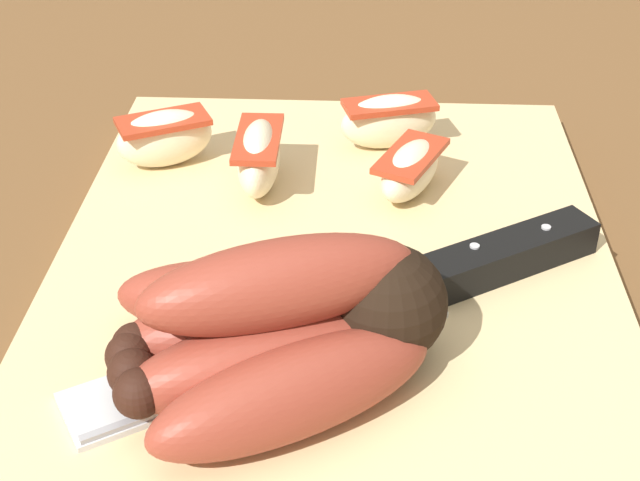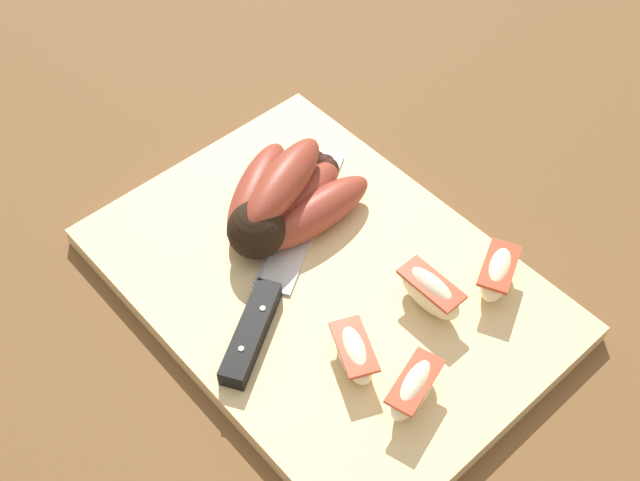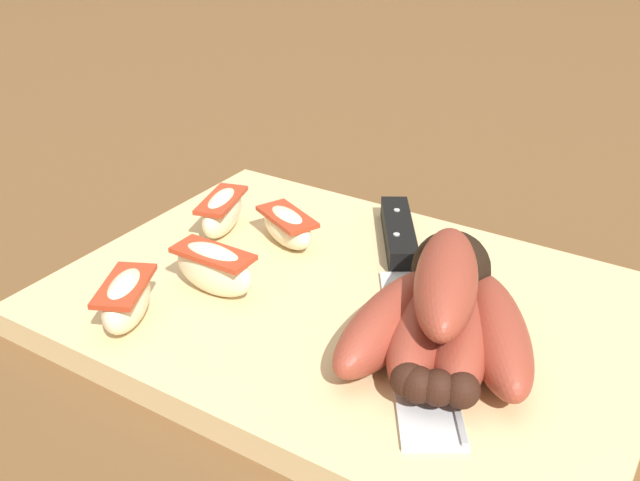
% 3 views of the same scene
% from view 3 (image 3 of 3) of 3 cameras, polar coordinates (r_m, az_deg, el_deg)
% --- Properties ---
extents(ground_plane, '(6.00, 6.00, 0.00)m').
position_cam_3_polar(ground_plane, '(0.52, 1.69, -6.94)').
color(ground_plane, brown).
extents(cutting_board, '(0.41, 0.29, 0.02)m').
position_cam_3_polar(cutting_board, '(0.52, 2.41, -5.42)').
color(cutting_board, '#DBBC84').
rests_on(cutting_board, ground_plane).
extents(banana_bunch, '(0.13, 0.15, 0.07)m').
position_cam_3_polar(banana_bunch, '(0.46, 9.68, -5.66)').
color(banana_bunch, black).
rests_on(banana_bunch, cutting_board).
extents(chefs_knife, '(0.17, 0.25, 0.02)m').
position_cam_3_polar(chefs_knife, '(0.54, 6.69, -2.06)').
color(chefs_knife, silver).
rests_on(chefs_knife, cutting_board).
extents(apple_wedge_near, '(0.06, 0.03, 0.04)m').
position_cam_3_polar(apple_wedge_near, '(0.51, -8.36, -2.17)').
color(apple_wedge_near, beige).
rests_on(apple_wedge_near, cutting_board).
extents(apple_wedge_middle, '(0.05, 0.06, 0.04)m').
position_cam_3_polar(apple_wedge_middle, '(0.49, -15.04, -4.50)').
color(apple_wedge_middle, beige).
rests_on(apple_wedge_middle, cutting_board).
extents(apple_wedge_far, '(0.06, 0.05, 0.03)m').
position_cam_3_polar(apple_wedge_far, '(0.57, -2.60, 1.12)').
color(apple_wedge_far, beige).
rests_on(apple_wedge_far, cutting_board).
extents(apple_wedge_extra, '(0.04, 0.07, 0.04)m').
position_cam_3_polar(apple_wedge_extra, '(0.59, -7.73, 2.27)').
color(apple_wedge_extra, beige).
rests_on(apple_wedge_extra, cutting_board).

